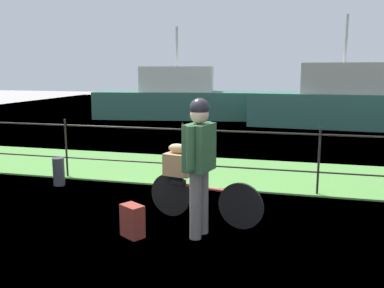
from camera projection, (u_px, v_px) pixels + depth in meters
name	position (u px, v px, depth m)	size (l,w,h in m)	color
ground_plane	(135.00, 233.00, 5.13)	(60.00, 60.00, 0.00)	#9E9993
grass_strip	(198.00, 170.00, 8.27)	(27.00, 2.40, 0.03)	#569342
harbor_water	(245.00, 124.00, 15.42)	(30.00, 30.00, 0.00)	slate
iron_fence	(183.00, 149.00, 7.10)	(18.04, 0.04, 1.11)	#28231E
bicycle_main	(203.00, 198.00, 5.48)	(1.60, 0.41, 0.60)	black
wooden_crate	(178.00, 164.00, 5.57)	(0.32, 0.28, 0.30)	#A87F51
terrier_dog	(179.00, 148.00, 5.52)	(0.32, 0.20, 0.18)	tan
cyclist_person	(199.00, 155.00, 4.89)	(0.34, 0.53, 1.68)	slate
backpack_on_paving	(132.00, 221.00, 5.00)	(0.28, 0.18, 0.40)	maroon
mooring_bollard	(59.00, 172.00, 7.22)	(0.20, 0.20, 0.49)	#38383D
moored_boat_near	(177.00, 99.00, 17.22)	(6.91, 3.05, 3.72)	#336656
moored_boat_mid	(342.00, 104.00, 14.36)	(6.45, 2.23, 3.83)	#336656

